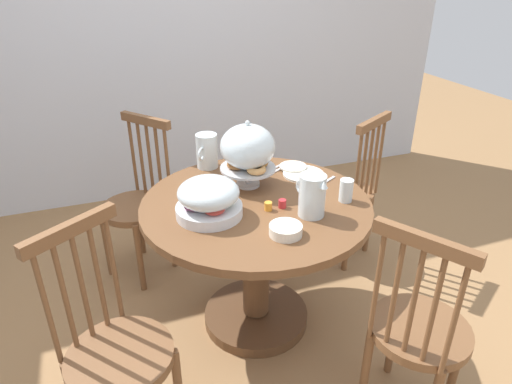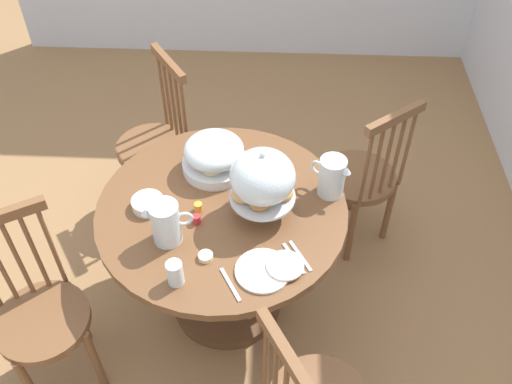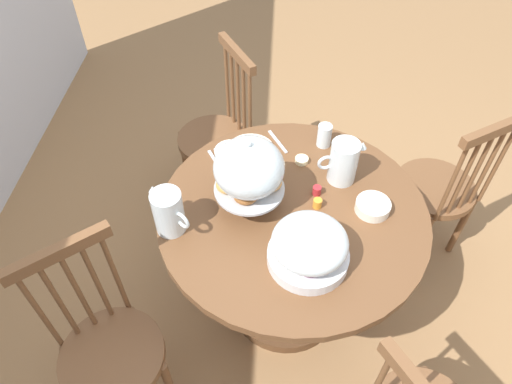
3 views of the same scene
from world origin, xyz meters
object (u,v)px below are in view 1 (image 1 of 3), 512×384
object	(u,v)px
windsor_chair_by_cabinet	(417,333)
cereal_bowl	(286,230)
fruit_platter_covered	(209,199)
dining_table	(256,243)
china_plate_large	(303,174)
milk_pitcher	(207,152)
pastry_stand_with_dome	(248,149)
butter_dish	(313,193)
windsor_chair_far_side	(138,206)
drinking_glass	(346,190)
windsor_chair_near_window	(116,354)
china_plate_small	(293,166)
windsor_chair_facing_door	(345,194)
orange_juice_pitcher	(312,197)

from	to	relation	value
windsor_chair_by_cabinet	cereal_bowl	bearing A→B (deg)	132.45
cereal_bowl	fruit_platter_covered	bearing A→B (deg)	134.11
dining_table	china_plate_large	distance (m)	0.46
windsor_chair_by_cabinet	milk_pitcher	world-z (taller)	windsor_chair_by_cabinet
pastry_stand_with_dome	fruit_platter_covered	world-z (taller)	pastry_stand_with_dome
milk_pitcher	butter_dish	distance (m)	0.65
milk_pitcher	pastry_stand_with_dome	bearing A→B (deg)	-65.40
dining_table	milk_pitcher	world-z (taller)	milk_pitcher
milk_pitcher	cereal_bowl	distance (m)	0.81
windsor_chair_by_cabinet	pastry_stand_with_dome	world-z (taller)	pastry_stand_with_dome
windsor_chair_far_side	fruit_platter_covered	distance (m)	0.87
windsor_chair_far_side	drinking_glass	size ratio (longest dim) A/B	8.86
windsor_chair_near_window	drinking_glass	bearing A→B (deg)	15.46
windsor_chair_far_side	fruit_platter_covered	bearing A→B (deg)	-70.56
windsor_chair_by_cabinet	windsor_chair_near_window	bearing A→B (deg)	165.29
milk_pitcher	cereal_bowl	bearing A→B (deg)	-80.66
fruit_platter_covered	milk_pitcher	xyz separation A→B (m)	(0.13, 0.53, 0.00)
dining_table	drinking_glass	xyz separation A→B (m)	(0.40, -0.14, 0.29)
milk_pitcher	butter_dish	bearing A→B (deg)	-52.19
windsor_chair_near_window	china_plate_small	distance (m)	1.31
dining_table	china_plate_small	distance (m)	0.49
pastry_stand_with_dome	milk_pitcher	size ratio (longest dim) A/B	1.82
china_plate_large	windsor_chair_by_cabinet	bearing A→B (deg)	-85.88
china_plate_small	butter_dish	distance (m)	0.32
china_plate_large	butter_dish	world-z (taller)	butter_dish
dining_table	china_plate_large	bearing A→B (deg)	29.51
windsor_chair_far_side	china_plate_large	bearing A→B (deg)	-30.38
windsor_chair_near_window	china_plate_large	xyz separation A→B (m)	(1.06, 0.64, 0.29)
cereal_bowl	butter_dish	size ratio (longest dim) A/B	2.33
dining_table	fruit_platter_covered	world-z (taller)	fruit_platter_covered
butter_dish	windsor_chair_far_side	bearing A→B (deg)	137.33
windsor_chair_by_cabinet	fruit_platter_covered	world-z (taller)	windsor_chair_by_cabinet
fruit_platter_covered	china_plate_large	size ratio (longest dim) A/B	1.36
windsor_chair_far_side	drinking_glass	world-z (taller)	windsor_chair_far_side
windsor_chair_facing_door	butter_dish	bearing A→B (deg)	-136.37
milk_pitcher	drinking_glass	bearing A→B (deg)	-49.84
china_plate_large	china_plate_small	world-z (taller)	china_plate_small
windsor_chair_by_cabinet	milk_pitcher	xyz separation A→B (m)	(-0.52, 1.22, 0.37)
fruit_platter_covered	milk_pitcher	distance (m)	0.54
windsor_chair_by_cabinet	china_plate_small	xyz separation A→B (m)	(-0.09, 1.03, 0.30)
fruit_platter_covered	china_plate_small	distance (m)	0.66
windsor_chair_near_window	pastry_stand_with_dome	world-z (taller)	pastry_stand_with_dome
windsor_chair_facing_door	orange_juice_pitcher	size ratio (longest dim) A/B	4.85
dining_table	windsor_chair_far_side	world-z (taller)	windsor_chair_far_side
fruit_platter_covered	butter_dish	bearing A→B (deg)	1.58
dining_table	windsor_chair_facing_door	distance (m)	0.85
windsor_chair_near_window	windsor_chair_facing_door	bearing A→B (deg)	30.19
windsor_chair_far_side	china_plate_large	xyz separation A→B (m)	(0.84, -0.49, 0.29)
orange_juice_pitcher	fruit_platter_covered	bearing A→B (deg)	160.79
fruit_platter_covered	windsor_chair_facing_door	bearing A→B (deg)	24.81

